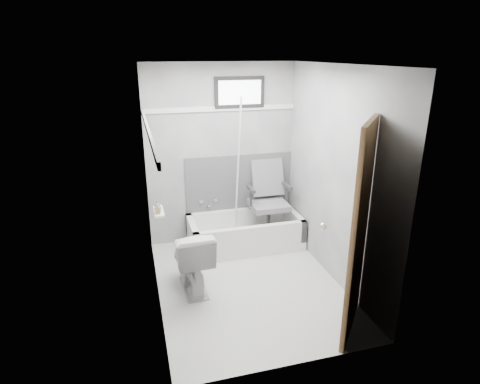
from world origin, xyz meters
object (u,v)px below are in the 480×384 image
object	(u,v)px
toilet	(192,259)
soap_bottle_a	(158,209)
office_chair	(269,200)
soap_bottle_b	(157,204)
door	(405,244)
bathtub	(245,232)

from	to	relation	value
toilet	soap_bottle_a	bearing A→B (deg)	-14.49
office_chair	toilet	bearing A→B (deg)	-143.44
soap_bottle_a	soap_bottle_b	size ratio (longest dim) A/B	1.40
office_chair	soap_bottle_b	xyz separation A→B (m)	(-1.52, -0.67, 0.34)
toilet	door	world-z (taller)	door
soap_bottle_b	soap_bottle_a	bearing A→B (deg)	-90.00
bathtub	door	size ratio (longest dim) A/B	0.75
bathtub	soap_bottle_b	size ratio (longest dim) A/B	17.91
toilet	soap_bottle_b	xyz separation A→B (m)	(-0.32, 0.21, 0.60)
bathtub	door	world-z (taller)	door
bathtub	toilet	world-z (taller)	toilet
office_chair	door	size ratio (longest dim) A/B	0.50
soap_bottle_a	door	bearing A→B (deg)	-37.02
bathtub	soap_bottle_a	xyz separation A→B (m)	(-1.17, -0.76, 0.76)
soap_bottle_a	bathtub	bearing A→B (deg)	33.08
toilet	door	xyz separation A→B (m)	(1.60, -1.38, 0.64)
soap_bottle_a	toilet	bearing A→B (deg)	-11.84
door	soap_bottle_a	size ratio (longest dim) A/B	17.07
toilet	door	bearing A→B (deg)	136.55
bathtub	door	distance (m)	2.46
door	toilet	bearing A→B (deg)	139.20
office_chair	soap_bottle_a	size ratio (longest dim) A/B	8.57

